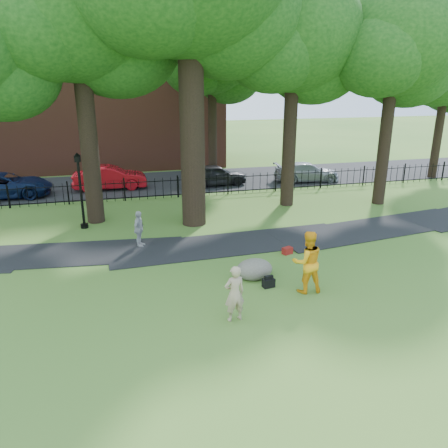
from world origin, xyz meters
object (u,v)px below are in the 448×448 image
object	(u,v)px
boulder	(254,268)
red_sedan	(110,178)
man	(307,262)
lamppost	(81,192)
woman	(235,294)

from	to	relation	value
boulder	red_sedan	distance (m)	15.15
man	lamppost	bearing A→B (deg)	-46.18
man	woman	bearing A→B (deg)	25.94
red_sedan	woman	bearing A→B (deg)	-168.04
woman	lamppost	size ratio (longest dim) A/B	0.48
boulder	man	bearing A→B (deg)	-47.02
lamppost	boulder	bearing A→B (deg)	-30.30
boulder	lamppost	xyz separation A→B (m)	(-5.90, 7.02, 1.33)
woman	boulder	bearing A→B (deg)	-127.81
man	red_sedan	xyz separation A→B (m)	(-5.92, 15.79, -0.29)
woman	lamppost	world-z (taller)	lamppost
boulder	red_sedan	xyz separation A→B (m)	(-4.64, 14.41, 0.36)
man	boulder	bearing A→B (deg)	-43.73
man	lamppost	distance (m)	11.07
woman	red_sedan	distance (m)	17.22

